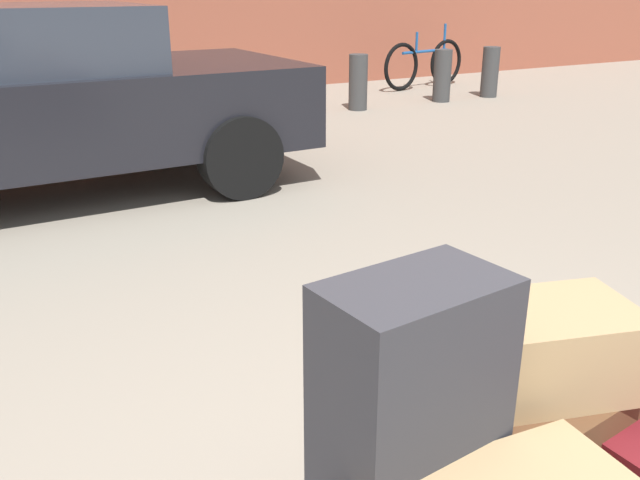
# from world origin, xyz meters

# --- Properties ---
(duffel_bag_brown_front_left) EXTENTS (0.64, 0.40, 0.31)m
(duffel_bag_brown_front_left) POSITION_xyz_m (0.07, 0.15, 0.50)
(duffel_bag_brown_front_left) COLOR #51331E
(duffel_bag_brown_front_left) RESTS_ON luggage_cart
(suitcase_charcoal_stacked_top) EXTENTS (0.39, 0.26, 0.70)m
(suitcase_charcoal_stacked_top) POSITION_xyz_m (-0.39, 0.11, 0.69)
(suitcase_charcoal_stacked_top) COLOR #2D2D33
(suitcase_charcoal_stacked_top) RESTS_ON luggage_cart
(duffel_bag_tan_topmost_pile) EXTENTS (0.42, 0.37, 0.21)m
(duffel_bag_tan_topmost_pile) POSITION_xyz_m (0.07, 0.15, 0.75)
(duffel_bag_tan_topmost_pile) COLOR #9E7F56
(duffel_bag_tan_topmost_pile) RESTS_ON duffel_bag_brown_front_left
(parked_car) EXTENTS (4.34, 1.99, 1.42)m
(parked_car) POSITION_xyz_m (-0.70, 4.74, 0.76)
(parked_car) COLOR black
(parked_car) RESTS_ON ground_plane
(bicycle_leaning) EXTENTS (1.74, 0.39, 0.96)m
(bicycle_leaning) POSITION_xyz_m (5.62, 8.00, 0.37)
(bicycle_leaning) COLOR black
(bicycle_leaning) RESTS_ON ground_plane
(bollard_kerb_near) EXTENTS (0.24, 0.24, 0.71)m
(bollard_kerb_near) POSITION_xyz_m (2.05, 6.79, 0.35)
(bollard_kerb_near) COLOR #383838
(bollard_kerb_near) RESTS_ON ground_plane
(bollard_kerb_mid) EXTENTS (0.24, 0.24, 0.71)m
(bollard_kerb_mid) POSITION_xyz_m (3.64, 6.79, 0.35)
(bollard_kerb_mid) COLOR #383838
(bollard_kerb_mid) RESTS_ON ground_plane
(bollard_kerb_far) EXTENTS (0.24, 0.24, 0.71)m
(bollard_kerb_far) POSITION_xyz_m (5.02, 6.79, 0.35)
(bollard_kerb_far) COLOR #383838
(bollard_kerb_far) RESTS_ON ground_plane
(bollard_corner) EXTENTS (0.24, 0.24, 0.71)m
(bollard_corner) POSITION_xyz_m (5.89, 6.79, 0.35)
(bollard_corner) COLOR #383838
(bollard_corner) RESTS_ON ground_plane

